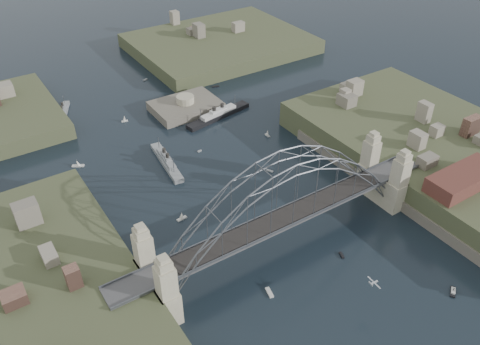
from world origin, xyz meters
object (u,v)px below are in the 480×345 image
fort_island (186,111)px  naval_cruiser_near (167,162)px  naval_cruiser_far (63,112)px  ocean_liner (218,115)px  bridge (285,204)px  wharf_shed (464,179)px

fort_island → naval_cruiser_near: 32.33m
naval_cruiser_far → ocean_liner: 52.26m
bridge → wharf_shed: size_ratio=4.20×
fort_island → wharf_shed: size_ratio=1.10×
wharf_shed → ocean_liner: wharf_shed is taller
bridge → ocean_liner: (18.81, 59.83, -11.37)m
ocean_liner → naval_cruiser_far: bearing=144.4°
naval_cruiser_far → bridge: bearing=-75.3°
naval_cruiser_near → ocean_liner: naval_cruiser_near is taller
fort_island → naval_cruiser_far: 41.04m
bridge → wharf_shed: 46.23m
wharf_shed → naval_cruiser_far: wharf_shed is taller
ocean_liner → naval_cruiser_near: bearing=-150.2°
ocean_liner → fort_island: bearing=123.8°
bridge → naval_cruiser_far: 93.98m
bridge → naval_cruiser_near: bridge is taller
fort_island → ocean_liner: (6.81, -10.17, 1.29)m
bridge → fort_island: (12.00, 70.00, -12.66)m
bridge → fort_island: size_ratio=3.82×
fort_island → wharf_shed: 90.48m
naval_cruiser_near → naval_cruiser_far: 48.36m
naval_cruiser_far → ocean_liner: size_ratio=0.58×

